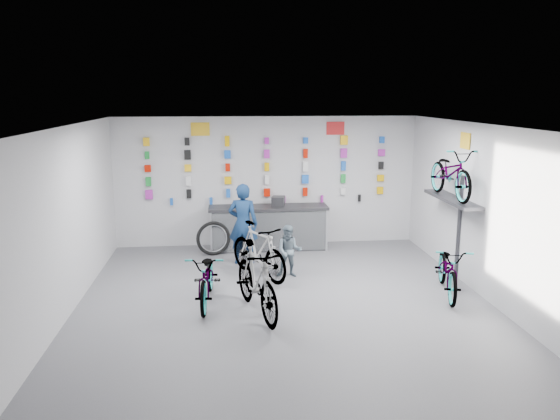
{
  "coord_description": "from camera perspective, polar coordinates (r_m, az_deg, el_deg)",
  "views": [
    {
      "loc": [
        -0.96,
        -8.54,
        3.5
      ],
      "look_at": [
        0.05,
        1.4,
        1.37
      ],
      "focal_mm": 35.0,
      "sensor_mm": 36.0,
      "label": 1
    }
  ],
  "objects": [
    {
      "name": "bike_right",
      "position": [
        10.14,
        17.19,
        -5.94
      ],
      "size": [
        1.02,
        1.86,
        0.93
      ],
      "primitive_type": "imported",
      "rotation": [
        0.0,
        0.0,
        -0.24
      ],
      "color": "gray",
      "rests_on": "floor"
    },
    {
      "name": "bike_center",
      "position": [
        8.81,
        -2.47,
        -7.31
      ],
      "size": [
        1.03,
        2.01,
        1.16
      ],
      "primitive_type": "imported",
      "rotation": [
        0.0,
        0.0,
        0.26
      ],
      "color": "gray",
      "rests_on": "floor"
    },
    {
      "name": "clerk",
      "position": [
        11.36,
        -3.87,
        -1.46
      ],
      "size": [
        0.7,
        0.54,
        1.7
      ],
      "primitive_type": "imported",
      "rotation": [
        0.0,
        0.0,
        2.91
      ],
      "color": "#102649",
      "rests_on": "floor"
    },
    {
      "name": "ceiling",
      "position": [
        8.61,
        0.62,
        8.72
      ],
      "size": [
        8.0,
        8.0,
        0.0
      ],
      "primitive_type": "plane",
      "rotation": [
        3.14,
        0.0,
        0.0
      ],
      "color": "white",
      "rests_on": "wall_back"
    },
    {
      "name": "wall_right",
      "position": [
        9.84,
        21.29,
        -0.51
      ],
      "size": [
        0.0,
        8.0,
        8.0
      ],
      "primitive_type": "plane",
      "rotation": [
        1.57,
        0.0,
        -1.57
      ],
      "color": "#BDBDBF",
      "rests_on": "floor"
    },
    {
      "name": "bike_left",
      "position": [
        9.38,
        -7.58,
        -6.96
      ],
      "size": [
        0.72,
        1.8,
        0.93
      ],
      "primitive_type": "imported",
      "rotation": [
        0.0,
        0.0,
        -0.06
      ],
      "color": "gray",
      "rests_on": "floor"
    },
    {
      "name": "wall_back",
      "position": [
        12.74,
        -1.4,
        3.01
      ],
      "size": [
        7.0,
        0.0,
        7.0
      ],
      "primitive_type": "plane",
      "rotation": [
        1.57,
        0.0,
        0.0
      ],
      "color": "#BDBDBF",
      "rests_on": "floor"
    },
    {
      "name": "sign_side",
      "position": [
        10.74,
        18.78,
        6.87
      ],
      "size": [
        0.02,
        0.4,
        0.3
      ],
      "primitive_type": "cube",
      "color": "gold",
      "rests_on": "wall_right"
    },
    {
      "name": "sign_left",
      "position": [
        12.56,
        -8.34,
        8.36
      ],
      "size": [
        0.42,
        0.02,
        0.3
      ],
      "primitive_type": "cube",
      "color": "gold",
      "rests_on": "wall_back"
    },
    {
      "name": "wall_bracket",
      "position": [
        10.84,
        17.63,
        0.65
      ],
      "size": [
        0.39,
        1.9,
        2.0
      ],
      "color": "#333338",
      "rests_on": "wall_right"
    },
    {
      "name": "spare_wheel",
      "position": [
        12.13,
        -6.98,
        -2.97
      ],
      "size": [
        0.77,
        0.28,
        0.76
      ],
      "rotation": [
        0.0,
        0.0,
        0.19
      ],
      "color": "black",
      "rests_on": "floor"
    },
    {
      "name": "merch_wall",
      "position": [
        12.63,
        -1.43,
        4.25
      ],
      "size": [
        5.56,
        0.08,
        1.57
      ],
      "color": "#AA25A2",
      "rests_on": "wall_back"
    },
    {
      "name": "customer",
      "position": [
        10.6,
        0.97,
        -4.32
      ],
      "size": [
        0.56,
        0.47,
        1.03
      ],
      "primitive_type": "imported",
      "rotation": [
        0.0,
        0.0,
        -0.17
      ],
      "color": "slate",
      "rests_on": "floor"
    },
    {
      "name": "floor",
      "position": [
        9.28,
        0.57,
        -10.11
      ],
      "size": [
        8.0,
        8.0,
        0.0
      ],
      "primitive_type": "plane",
      "color": "#4D4D52",
      "rests_on": "ground"
    },
    {
      "name": "bike_wall",
      "position": [
        10.71,
        17.44,
        3.73
      ],
      "size": [
        0.63,
        1.8,
        0.95
      ],
      "primitive_type": "imported",
      "color": "gray",
      "rests_on": "wall_bracket"
    },
    {
      "name": "register",
      "position": [
        12.39,
        -0.19,
        0.92
      ],
      "size": [
        0.34,
        0.35,
        0.22
      ],
      "primitive_type": "cube",
      "rotation": [
        0.0,
        0.0,
        -0.22
      ],
      "color": "black",
      "rests_on": "counter"
    },
    {
      "name": "wall_left",
      "position": [
        9.14,
        -21.79,
        -1.48
      ],
      "size": [
        0.0,
        8.0,
        8.0
      ],
      "primitive_type": "plane",
      "rotation": [
        1.57,
        0.0,
        1.57
      ],
      "color": "#BDBDBF",
      "rests_on": "floor"
    },
    {
      "name": "wall_front",
      "position": [
        5.06,
        5.72,
        -11.32
      ],
      "size": [
        7.0,
        0.0,
        7.0
      ],
      "primitive_type": "plane",
      "rotation": [
        -1.57,
        0.0,
        0.0
      ],
      "color": "#BDBDBF",
      "rests_on": "floor"
    },
    {
      "name": "sign_right",
      "position": [
        12.81,
        5.81,
        8.49
      ],
      "size": [
        0.42,
        0.02,
        0.3
      ],
      "primitive_type": "cube",
      "color": "red",
      "rests_on": "wall_back"
    },
    {
      "name": "counter",
      "position": [
        12.49,
        -1.22,
        -1.92
      ],
      "size": [
        2.7,
        0.66,
        1.0
      ],
      "color": "black",
      "rests_on": "floor"
    },
    {
      "name": "bike_service",
      "position": [
        10.58,
        -2.27,
        -4.24
      ],
      "size": [
        1.35,
        1.78,
        1.07
      ],
      "primitive_type": "imported",
      "rotation": [
        0.0,
        0.0,
        0.55
      ],
      "color": "gray",
      "rests_on": "floor"
    }
  ]
}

